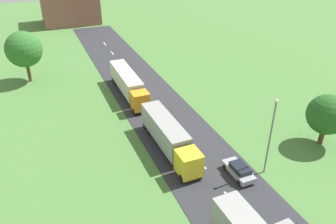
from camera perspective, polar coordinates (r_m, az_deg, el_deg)
name	(u,v)px	position (r m, az deg, el deg)	size (l,w,h in m)	color
road	(223,191)	(35.80, 9.49, -13.21)	(10.00, 140.00, 0.06)	#2B2B30
lane_marking_centre	(247,219)	(33.34, 13.43, -17.58)	(0.16, 119.32, 0.01)	white
truck_second	(169,135)	(39.85, 0.10, -4.03)	(2.63, 13.14, 3.58)	yellow
truck_third	(128,83)	(53.79, -6.90, 5.02)	(2.57, 14.33, 3.59)	orange
car_third	(239,170)	(37.40, 12.13, -9.79)	(1.82, 4.21, 1.45)	#8C939E
lamppost_second	(271,134)	(36.32, 17.28, -3.64)	(0.36, 0.36, 9.12)	slate
tree_birch	(24,49)	(62.31, -23.60, 9.86)	(6.14, 6.14, 8.94)	#513823
tree_maple	(327,115)	(44.39, 25.77, -0.40)	(4.96, 4.96, 6.68)	#513823
distant_building	(70,6)	(101.99, -16.60, 17.15)	(15.13, 12.12, 9.43)	brown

